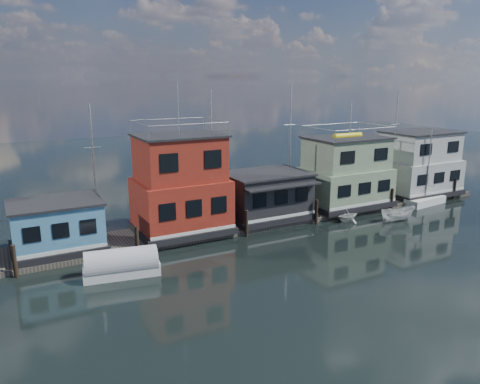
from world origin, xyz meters
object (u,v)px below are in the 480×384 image
houseboat_red (180,186)px  houseboat_green (346,173)px  motorboat (398,214)px  day_sailer (425,200)px  houseboat_blue (57,226)px  dinghy_white (348,215)px  houseboat_white (418,164)px  tarp_runabout (121,265)px  houseboat_dark (266,195)px

houseboat_red → houseboat_green: 17.01m
motorboat → day_sailer: 7.33m
houseboat_blue → houseboat_green: houseboat_green is taller
day_sailer → dinghy_white: day_sailer is taller
houseboat_white → day_sailer: 4.55m
tarp_runabout → houseboat_white: bearing=18.9°
houseboat_dark → tarp_runabout: 15.56m
tarp_runabout → motorboat: bearing=9.5°
houseboat_white → motorboat: houseboat_white is taller
tarp_runabout → houseboat_dark: bearing=30.8°
houseboat_red → dinghy_white: (14.40, -3.57, -3.52)m
dinghy_white → tarp_runabout: tarp_runabout is taller
houseboat_white → day_sailer: size_ratio=1.11×
day_sailer → houseboat_dark: bearing=164.2°
houseboat_green → dinghy_white: (-2.60, -3.57, -2.97)m
dinghy_white → day_sailer: bearing=-86.7°
houseboat_red → houseboat_dark: (8.00, -0.02, -1.69)m
houseboat_green → motorboat: houseboat_green is taller
motorboat → tarp_runabout: (-24.80, -0.09, 0.07)m
houseboat_dark → tarp_runabout: size_ratio=1.46×
dinghy_white → houseboat_green: bearing=-36.9°
houseboat_red → tarp_runabout: 9.20m
houseboat_red → houseboat_blue: bearing=-180.0°
tarp_runabout → dinghy_white: bearing=15.1°
houseboat_red → houseboat_white: size_ratio=1.41×
motorboat → day_sailer: day_sailer is taller
motorboat → dinghy_white: size_ratio=1.54×
houseboat_red → houseboat_green: houseboat_red is taller
houseboat_green → day_sailer: size_ratio=1.11×
houseboat_blue → houseboat_red: bearing=0.0°
houseboat_green → dinghy_white: 5.32m
day_sailer → dinghy_white: bearing=177.4°
houseboat_blue → tarp_runabout: size_ratio=1.27×
houseboat_dark → tarp_runabout: bearing=-158.5°
houseboat_blue → day_sailer: size_ratio=0.84×
houseboat_dark → day_sailer: day_sailer is taller
houseboat_green → motorboat: 6.47m
houseboat_dark → tarp_runabout: houseboat_dark is taller
houseboat_white → day_sailer: day_sailer is taller
houseboat_blue → houseboat_dark: bearing=-0.1°
day_sailer → houseboat_white: bearing=50.5°
tarp_runabout → houseboat_blue: bearing=127.9°
houseboat_blue → day_sailer: day_sailer is taller
houseboat_dark → houseboat_white: bearing=0.1°
houseboat_dark → houseboat_white: (19.00, 0.02, 1.12)m
houseboat_green → houseboat_white: bearing=-0.0°
houseboat_blue → motorboat: houseboat_blue is taller
houseboat_blue → motorboat: size_ratio=1.88×
houseboat_red → houseboat_green: bearing=0.0°
houseboat_blue → dinghy_white: 24.22m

